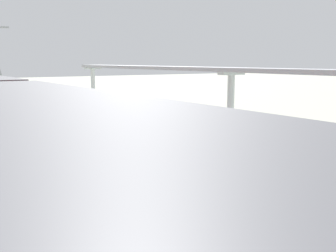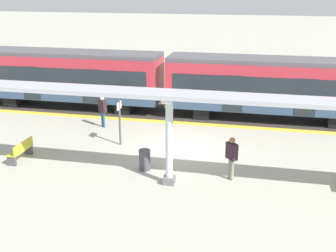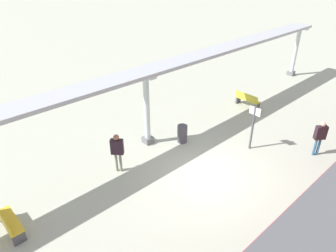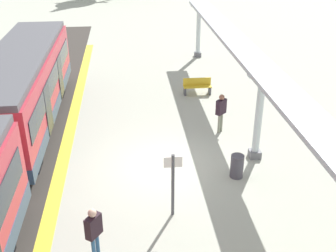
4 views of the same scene
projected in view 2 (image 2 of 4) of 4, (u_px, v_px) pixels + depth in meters
The scene contains 12 objects.
ground_plane at pixel (182, 149), 20.08m from camera, with size 176.00×176.00×0.00m, color #A8AA99.
tactile_edge_strip at pixel (195, 124), 23.65m from camera, with size 0.50×34.76×0.01m, color yellow.
trackbed at pixel (200, 114), 25.36m from camera, with size 3.20×46.76×0.01m, color #38332D.
train_near_carriage at pixel (70, 78), 26.42m from camera, with size 2.65×11.46×3.48m.
train_far_carriage at pixel (269, 88), 23.99m from camera, with size 2.65×11.46×3.48m.
canopy_pillar_second at pixel (169, 141), 16.08m from camera, with size 1.10×0.44×3.50m.
canopy_beam at pixel (165, 94), 15.54m from camera, with size 1.20×28.10×0.16m, color #A8AAB2.
bench_near_end at pixel (21, 150), 18.73m from camera, with size 1.51×0.46×0.86m.
trash_bin at pixel (145, 160), 17.75m from camera, with size 0.48×0.48×0.88m, color #46434D.
platform_info_sign at pixel (120, 118), 20.23m from camera, with size 0.56×0.10×2.20m.
passenger_waiting_near_edge at pixel (103, 108), 22.81m from camera, with size 0.47×0.53×1.72m.
passenger_by_the_benches at pixel (232, 153), 16.66m from camera, with size 0.53×0.52×1.77m.
Camera 2 is at (18.38, 3.34, 7.45)m, focal length 45.69 mm.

